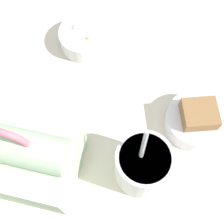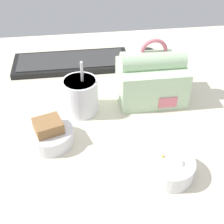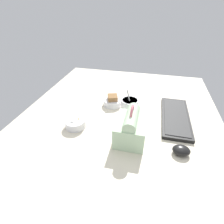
{
  "view_description": "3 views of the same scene",
  "coord_description": "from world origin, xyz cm",
  "px_view_note": "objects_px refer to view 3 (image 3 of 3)",
  "views": [
    {
      "loc": [
        -3.15,
        19.13,
        57.59
      ],
      "look_at": [
        2.12,
        -3.24,
        7.0
      ],
      "focal_mm": 50.0,
      "sensor_mm": 36.0,
      "label": 1
    },
    {
      "loc": [
        -5.76,
        -62.33,
        53.6
      ],
      "look_at": [
        2.12,
        -3.24,
        7.0
      ],
      "focal_mm": 50.0,
      "sensor_mm": 36.0,
      "label": 2
    },
    {
      "loc": [
        76.52,
        14.17,
        58.15
      ],
      "look_at": [
        2.12,
        -3.24,
        7.0
      ],
      "focal_mm": 28.0,
      "sensor_mm": 36.0,
      "label": 3
    }
  ],
  "objects_px": {
    "keyboard": "(175,117)",
    "computer_mouse": "(181,150)",
    "soup_cup": "(129,107)",
    "bento_bowl_snacks": "(76,123)",
    "bento_bowl_sandwich": "(113,101)",
    "lunch_bag": "(131,127)"
  },
  "relations": [
    {
      "from": "bento_bowl_sandwich",
      "to": "computer_mouse",
      "type": "distance_m",
      "value": 0.49
    },
    {
      "from": "lunch_bag",
      "to": "computer_mouse",
      "type": "distance_m",
      "value": 0.23
    },
    {
      "from": "soup_cup",
      "to": "computer_mouse",
      "type": "xyz_separation_m",
      "value": [
        0.24,
        0.26,
        -0.03
      ]
    },
    {
      "from": "soup_cup",
      "to": "bento_bowl_snacks",
      "type": "distance_m",
      "value": 0.3
    },
    {
      "from": "lunch_bag",
      "to": "computer_mouse",
      "type": "bearing_deg",
      "value": 78.27
    },
    {
      "from": "keyboard",
      "to": "computer_mouse",
      "type": "distance_m",
      "value": 0.26
    },
    {
      "from": "soup_cup",
      "to": "bento_bowl_snacks",
      "type": "bearing_deg",
      "value": -55.52
    },
    {
      "from": "keyboard",
      "to": "bento_bowl_snacks",
      "type": "relative_size",
      "value": 3.63
    },
    {
      "from": "soup_cup",
      "to": "computer_mouse",
      "type": "bearing_deg",
      "value": 46.73
    },
    {
      "from": "computer_mouse",
      "to": "bento_bowl_snacks",
      "type": "bearing_deg",
      "value": -97.99
    },
    {
      "from": "soup_cup",
      "to": "bento_bowl_snacks",
      "type": "xyz_separation_m",
      "value": [
        0.17,
        -0.25,
        -0.03
      ]
    },
    {
      "from": "keyboard",
      "to": "bento_bowl_snacks",
      "type": "height_order",
      "value": "bento_bowl_snacks"
    },
    {
      "from": "keyboard",
      "to": "computer_mouse",
      "type": "xyz_separation_m",
      "value": [
        0.26,
        0.01,
        0.01
      ]
    },
    {
      "from": "keyboard",
      "to": "soup_cup",
      "type": "xyz_separation_m",
      "value": [
        0.02,
        -0.25,
        0.04
      ]
    },
    {
      "from": "lunch_bag",
      "to": "bento_bowl_sandwich",
      "type": "relative_size",
      "value": 1.61
    },
    {
      "from": "lunch_bag",
      "to": "bento_bowl_sandwich",
      "type": "bearing_deg",
      "value": -151.8
    },
    {
      "from": "bento_bowl_snacks",
      "to": "computer_mouse",
      "type": "relative_size",
      "value": 1.41
    },
    {
      "from": "computer_mouse",
      "to": "lunch_bag",
      "type": "bearing_deg",
      "value": -101.73
    },
    {
      "from": "bento_bowl_sandwich",
      "to": "soup_cup",
      "type": "bearing_deg",
      "value": 54.66
    },
    {
      "from": "bento_bowl_snacks",
      "to": "bento_bowl_sandwich",
      "type": "bearing_deg",
      "value": 151.85
    },
    {
      "from": "soup_cup",
      "to": "computer_mouse",
      "type": "height_order",
      "value": "soup_cup"
    },
    {
      "from": "soup_cup",
      "to": "computer_mouse",
      "type": "relative_size",
      "value": 2.13
    }
  ]
}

